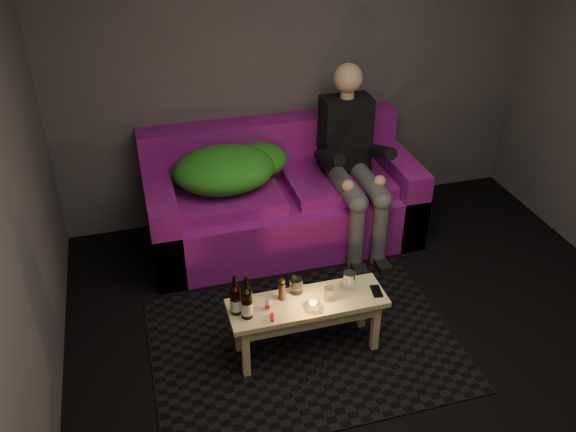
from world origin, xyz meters
name	(u,v)px	position (x,y,z in m)	size (l,w,h in m)	color
floor	(401,386)	(0.00, 0.00, 0.00)	(4.50, 4.50, 0.00)	black
room	(395,105)	(0.00, 0.47, 1.64)	(4.50, 4.50, 4.50)	silver
rug	(304,343)	(-0.47, 0.51, 0.00)	(1.99, 1.45, 0.01)	black
sofa	(281,200)	(-0.27, 1.82, 0.33)	(2.14, 0.96, 0.92)	#6E0E6A
green_blanket	(230,168)	(-0.68, 1.81, 0.69)	(0.94, 0.64, 0.32)	#328C19
person	(352,157)	(0.26, 1.65, 0.74)	(0.39, 0.89, 1.43)	black
coffee_table	(307,310)	(-0.47, 0.46, 0.33)	(1.00, 0.32, 0.41)	#DACA7F
beer_bottle_a	(236,299)	(-0.91, 0.48, 0.51)	(0.07, 0.07, 0.27)	black
beer_bottle_b	(247,303)	(-0.86, 0.42, 0.51)	(0.07, 0.07, 0.29)	black
salt_shaker	(268,304)	(-0.72, 0.46, 0.44)	(0.04, 0.04, 0.08)	silver
pepper_mill	(282,291)	(-0.61, 0.53, 0.47)	(0.04, 0.04, 0.12)	black
tumbler_back	(296,286)	(-0.51, 0.57, 0.46)	(0.08, 0.08, 0.10)	white
tealight	(313,305)	(-0.45, 0.39, 0.43)	(0.06, 0.06, 0.05)	white
tumbler_front	(329,294)	(-0.33, 0.44, 0.45)	(0.07, 0.07, 0.09)	white
steel_cup	(349,280)	(-0.17, 0.52, 0.46)	(0.08, 0.08, 0.11)	silver
smartphone	(376,291)	(-0.02, 0.43, 0.41)	(0.06, 0.12, 0.01)	black
red_lighter	(272,317)	(-0.72, 0.37, 0.41)	(0.02, 0.07, 0.01)	red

